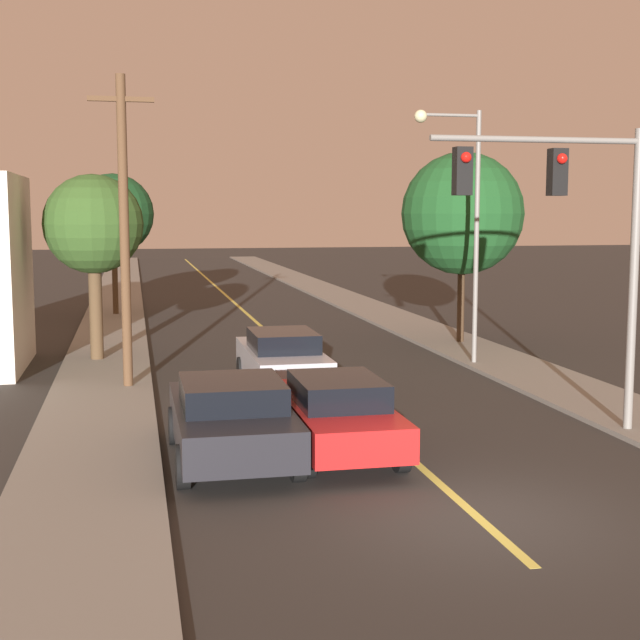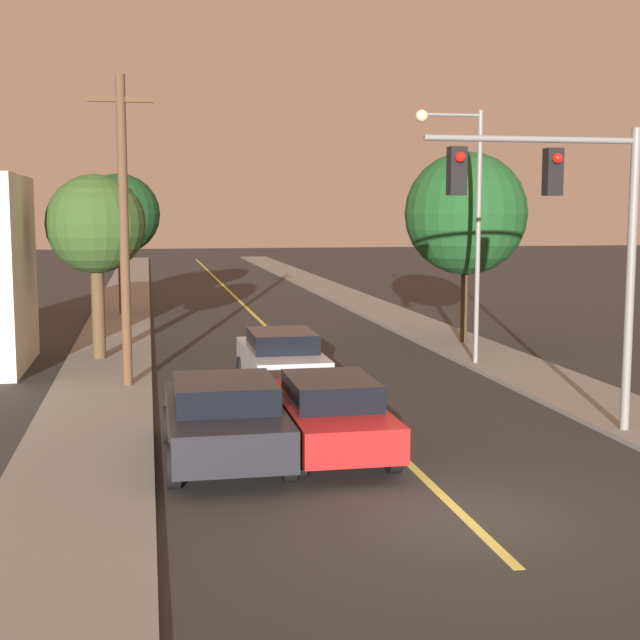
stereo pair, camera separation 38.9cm
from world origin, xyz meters
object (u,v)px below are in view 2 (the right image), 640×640
Objects in this scene: car_near_lane_front at (329,412)px; traffic_signal_mast at (567,217)px; car_outer_lane_front at (224,417)px; car_near_lane_second at (281,359)px; tree_left_near at (96,225)px; tree_right_near at (466,214)px; utility_pole_left at (124,226)px; streetlamp_right at (464,202)px; tree_left_far at (120,214)px.

car_near_lane_front is 5.94m from traffic_signal_mast.
car_near_lane_front is 1.02× the size of car_outer_lane_front.
tree_left_near reaches higher than car_near_lane_second.
utility_pole_left is at bearing -153.02° from tree_right_near.
streetlamp_right is (5.62, 8.43, 3.98)m from car_near_lane_front.
streetlamp_right is 1.20× the size of tree_left_far.
tree_left_near reaches higher than car_outer_lane_front.
car_near_lane_second is 0.62× the size of utility_pole_left.
streetlamp_right is (7.58, 8.62, 3.95)m from car_outer_lane_front.
tree_left_near is at bearing 103.58° from car_outer_lane_front.
streetlamp_right is at bearing 48.65° from car_outer_lane_front.
tree_left_near is at bearing -91.60° from tree_left_far.
car_outer_lane_front is 0.85× the size of tree_left_near.
tree_right_near reaches higher than car_near_lane_second.
car_near_lane_second is at bearing -157.50° from streetlamp_right.
car_near_lane_second is at bearing -75.73° from tree_left_far.
car_near_lane_front is at bearing 5.55° from car_outer_lane_front.
traffic_signal_mast reaches higher than car_near_lane_second.
traffic_signal_mast is at bearing -96.22° from streetlamp_right.
car_near_lane_second is 7.79m from tree_left_near.
utility_pole_left reaches higher than car_outer_lane_front.
traffic_signal_mast is at bearing 2.41° from car_near_lane_front.
utility_pole_left reaches higher than tree_left_near.
tree_left_far reaches higher than car_near_lane_second.
car_outer_lane_front is 12.28m from tree_left_near.
streetlamp_right is at bearing 56.31° from car_near_lane_front.
tree_left_near is 12.13m from tree_left_far.
tree_right_near is (11.59, -10.95, 0.03)m from tree_left_far.
streetlamp_right is at bearing -56.25° from tree_left_far.
car_outer_lane_front is at bearing -84.10° from tree_left_far.
car_near_lane_front is 0.74× the size of tree_right_near.
tree_left_far is at bearing 123.75° from streetlamp_right.
car_near_lane_front is 1.00× the size of car_near_lane_second.
car_outer_lane_front is (-1.97, -0.19, 0.03)m from car_near_lane_front.
tree_left_near is at bearing 112.77° from car_near_lane_front.
car_near_lane_front is 0.65× the size of streetlamp_right.
car_near_lane_second is 0.87× the size of tree_left_near.
car_outer_lane_front is 0.73× the size of tree_right_near.
traffic_signal_mast is 24.96m from tree_left_far.
traffic_signal_mast reaches higher than tree_left_near.
car_near_lane_front is 10.88m from streetlamp_right.
car_outer_lane_front is 0.77× the size of tree_left_far.
car_near_lane_second is at bearing -47.66° from tree_left_near.
car_near_lane_second is at bearing -11.48° from utility_pole_left.
streetlamp_right reaches higher than tree_right_near.
car_near_lane_second is at bearing -138.40° from tree_right_near.
car_near_lane_front is 12.71m from tree_left_near.
tree_left_near is 0.91× the size of tree_left_far.
utility_pole_left reaches higher than car_near_lane_front.
tree_right_near is (7.18, 12.48, 3.65)m from car_near_lane_front.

